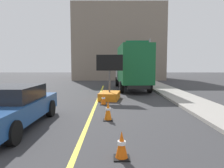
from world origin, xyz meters
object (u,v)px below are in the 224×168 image
(highway_guide_sign, at_px, (143,53))
(traffic_cone_mid_lane, at_px, (122,145))
(traffic_cone_far_lane, at_px, (108,110))
(box_truck, at_px, (132,67))
(traffic_cone_curbside, at_px, (103,99))
(pickup_car, at_px, (11,107))
(arrow_board_trailer, at_px, (110,92))

(highway_guide_sign, xyz_separation_m, traffic_cone_mid_lane, (-3.22, -19.03, -3.11))
(traffic_cone_mid_lane, relative_size, traffic_cone_far_lane, 0.83)
(box_truck, height_order, traffic_cone_mid_lane, box_truck)
(traffic_cone_far_lane, bearing_deg, traffic_cone_curbside, 95.57)
(pickup_car, bearing_deg, box_truck, 64.17)
(arrow_board_trailer, height_order, highway_guide_sign, highway_guide_sign)
(highway_guide_sign, relative_size, traffic_cone_mid_lane, 7.85)
(arrow_board_trailer, bearing_deg, traffic_cone_far_lane, -90.01)
(box_truck, bearing_deg, pickup_car, -115.83)
(highway_guide_sign, distance_m, traffic_cone_mid_lane, 19.55)
(traffic_cone_mid_lane, bearing_deg, arrow_board_trailer, 92.62)
(traffic_cone_mid_lane, bearing_deg, pickup_car, 146.63)
(traffic_cone_mid_lane, height_order, traffic_cone_curbside, traffic_cone_mid_lane)
(box_truck, bearing_deg, arrow_board_trailer, -110.39)
(box_truck, xyz_separation_m, traffic_cone_far_lane, (-1.83, -9.65, -1.54))
(box_truck, bearing_deg, traffic_cone_curbside, -107.95)
(arrow_board_trailer, bearing_deg, traffic_cone_mid_lane, -87.38)
(pickup_car, distance_m, traffic_cone_curbside, 4.93)
(box_truck, height_order, traffic_cone_far_lane, box_truck)
(highway_guide_sign, bearing_deg, box_truck, -105.91)
(arrow_board_trailer, distance_m, traffic_cone_curbside, 1.69)
(arrow_board_trailer, distance_m, highway_guide_sign, 12.00)
(traffic_cone_far_lane, relative_size, traffic_cone_curbside, 1.25)
(arrow_board_trailer, relative_size, traffic_cone_far_lane, 3.52)
(traffic_cone_mid_lane, xyz_separation_m, traffic_cone_far_lane, (-0.37, 3.23, 0.07))
(pickup_car, relative_size, highway_guide_sign, 0.94)
(traffic_cone_far_lane, bearing_deg, pickup_car, -165.40)
(box_truck, relative_size, traffic_cone_mid_lane, 11.94)
(arrow_board_trailer, relative_size, traffic_cone_mid_lane, 4.24)
(arrow_board_trailer, height_order, traffic_cone_mid_lane, arrow_board_trailer)
(box_truck, distance_m, traffic_cone_far_lane, 9.94)
(highway_guide_sign, bearing_deg, traffic_cone_far_lane, -102.77)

